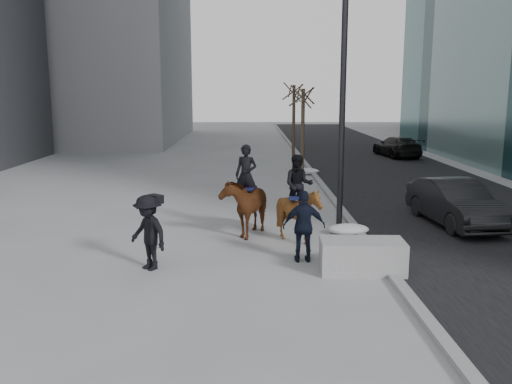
{
  "coord_description": "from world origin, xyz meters",
  "views": [
    {
      "loc": [
        -0.18,
        -12.65,
        4.09
      ],
      "look_at": [
        0.0,
        1.2,
        1.5
      ],
      "focal_mm": 38.0,
      "sensor_mm": 36.0,
      "label": 1
    }
  ],
  "objects_px": {
    "mounted_left": "(246,201)",
    "mounted_right": "(298,208)",
    "car_near": "(455,203)",
    "planter": "(362,256)"
  },
  "relations": [
    {
      "from": "car_near",
      "to": "mounted_right",
      "type": "xyz_separation_m",
      "value": [
        -5.01,
        -1.93,
        0.26
      ]
    },
    {
      "from": "planter",
      "to": "car_near",
      "type": "relative_size",
      "value": 0.44
    },
    {
      "from": "planter",
      "to": "mounted_right",
      "type": "bearing_deg",
      "value": 116.39
    },
    {
      "from": "car_near",
      "to": "mounted_left",
      "type": "height_order",
      "value": "mounted_left"
    },
    {
      "from": "mounted_left",
      "to": "mounted_right",
      "type": "relative_size",
      "value": 1.08
    },
    {
      "from": "planter",
      "to": "mounted_left",
      "type": "distance_m",
      "value": 4.4
    },
    {
      "from": "planter",
      "to": "mounted_right",
      "type": "xyz_separation_m",
      "value": [
        -1.24,
        2.5,
        0.59
      ]
    },
    {
      "from": "mounted_right",
      "to": "planter",
      "type": "bearing_deg",
      "value": -63.61
    },
    {
      "from": "planter",
      "to": "car_near",
      "type": "height_order",
      "value": "car_near"
    },
    {
      "from": "car_near",
      "to": "mounted_left",
      "type": "distance_m",
      "value": 6.52
    }
  ]
}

